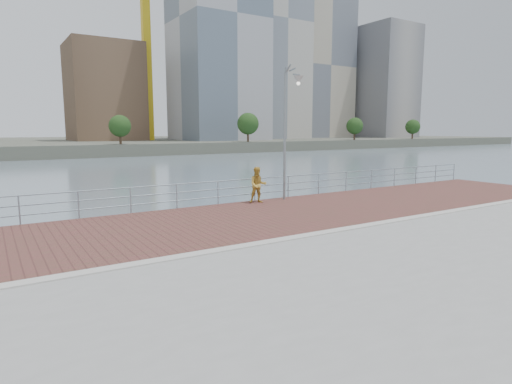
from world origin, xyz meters
TOP-DOWN VIEW (x-y plane):
  - water at (0.00, 0.00)m, footprint 400.00×400.00m
  - seawall at (0.00, -5.00)m, footprint 40.00×24.00m
  - brick_lane at (0.00, 3.60)m, footprint 40.00×6.80m
  - curb at (0.00, 0.00)m, footprint 40.00×0.40m
  - far_shore at (0.00, 122.50)m, footprint 320.00×95.00m
  - guardrail at (0.00, 7.00)m, footprint 39.06×0.06m
  - street_lamp at (4.51, 6.04)m, footprint 0.46×1.34m
  - bystander at (2.83, 6.32)m, footprint 1.03×0.93m
  - tower_crane at (27.36, 104.00)m, footprint 47.00×2.00m
  - skyline at (32.52, 104.28)m, footprint 233.00×41.00m
  - shoreline_trees at (24.65, 77.00)m, footprint 169.49×5.14m

SIDE VIEW (x-z plane):
  - water at x=0.00m, z-range -2.00..-2.00m
  - seawall at x=0.00m, z-range -2.00..0.00m
  - far_shore at x=0.00m, z-range -2.00..0.50m
  - brick_lane at x=0.00m, z-range 0.00..0.02m
  - curb at x=0.00m, z-range 0.00..0.06m
  - guardrail at x=0.00m, z-range 0.13..1.25m
  - bystander at x=2.83m, z-range 0.02..1.74m
  - shoreline_trees at x=24.65m, z-range 0.88..7.73m
  - street_lamp at x=4.51m, z-range 1.32..7.62m
  - skyline at x=32.52m, z-range -10.09..62.21m
  - tower_crane at x=27.36m, z-range 8.15..58.85m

